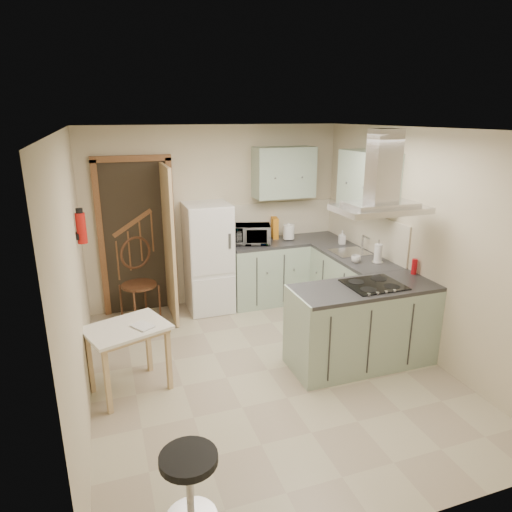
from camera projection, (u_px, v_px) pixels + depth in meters
name	position (u px, v px, depth m)	size (l,w,h in m)	color
floor	(268.00, 370.00, 4.90)	(4.20, 4.20, 0.00)	#B3AA8B
ceiling	(270.00, 129.00, 4.16)	(4.20, 4.20, 0.00)	silver
back_wall	(216.00, 217.00, 6.42)	(3.60, 3.60, 0.00)	beige
left_wall	(75.00, 280.00, 3.96)	(4.20, 4.20, 0.00)	beige
right_wall	(419.00, 243.00, 5.09)	(4.20, 4.20, 0.00)	beige
doorway	(137.00, 237.00, 6.11)	(1.10, 0.12, 2.10)	brown
fridge	(208.00, 258.00, 6.24)	(0.60, 0.60, 1.50)	white
counter_back	(267.00, 272.00, 6.60)	(1.08, 0.60, 0.90)	#9EB2A0
counter_right	(341.00, 280.00, 6.25)	(0.60, 1.95, 0.90)	#9EB2A0
splashback	(279.00, 219.00, 6.74)	(1.68, 0.02, 0.50)	beige
wall_cabinet_back	(284.00, 172.00, 6.38)	(0.85, 0.35, 0.70)	#9EB2A0
wall_cabinet_right	(368.00, 180.00, 5.63)	(0.35, 0.90, 0.70)	#9EB2A0
peninsula	(363.00, 325.00, 4.93)	(1.55, 0.65, 0.90)	#9EB2A0
hob	(374.00, 285.00, 4.82)	(0.58, 0.50, 0.01)	black
extractor_hood	(380.00, 209.00, 4.58)	(0.90, 0.55, 0.10)	silver
sink	(350.00, 252.00, 5.96)	(0.45, 0.40, 0.01)	silver
fire_extinguisher	(81.00, 228.00, 4.72)	(0.10, 0.10, 0.32)	#B2140F
drop_leaf_table	(129.00, 359.00, 4.44)	(0.74, 0.56, 0.69)	#DAB386
bentwood_chair	(139.00, 285.00, 5.92)	(0.45, 0.45, 1.01)	#50311A
stool	(190.00, 487.00, 3.03)	(0.39, 0.39, 0.52)	black
microwave	(253.00, 234.00, 6.34)	(0.48, 0.32, 0.27)	black
kettle	(289.00, 232.00, 6.52)	(0.17, 0.17, 0.24)	white
cereal_box	(275.00, 228.00, 6.62)	(0.08, 0.20, 0.30)	orange
soap_bottle	(342.00, 237.00, 6.33)	(0.08, 0.09, 0.19)	silver
paper_towel	(378.00, 253.00, 5.52)	(0.09, 0.09, 0.24)	silver
cup	(356.00, 259.00, 5.54)	(0.11, 0.11, 0.09)	silver
red_bottle	(414.00, 267.00, 5.14)	(0.06, 0.06, 0.17)	red
book	(136.00, 325.00, 4.27)	(0.15, 0.21, 0.09)	#AA3842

